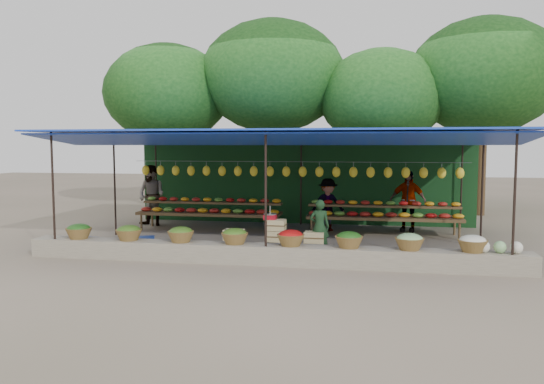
% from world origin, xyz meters
% --- Properties ---
extents(ground, '(60.00, 60.00, 0.00)m').
position_xyz_m(ground, '(0.00, 0.00, 0.00)').
color(ground, '#635B49').
rests_on(ground, ground).
extents(stone_curb, '(10.60, 0.55, 0.40)m').
position_xyz_m(stone_curb, '(0.00, -2.75, 0.20)').
color(stone_curb, '#6E6558').
rests_on(stone_curb, ground).
extents(stall_canopy, '(10.80, 6.60, 2.82)m').
position_xyz_m(stall_canopy, '(-0.00, 0.07, 2.67)').
color(stall_canopy, black).
rests_on(stall_canopy, ground).
extents(produce_baskets, '(8.98, 0.58, 0.34)m').
position_xyz_m(produce_baskets, '(-0.10, -2.75, 0.56)').
color(produce_baskets, brown).
rests_on(produce_baskets, stone_curb).
extents(netting_backdrop, '(10.60, 0.06, 2.50)m').
position_xyz_m(netting_backdrop, '(0.00, 3.15, 1.25)').
color(netting_backdrop, '#17411F').
rests_on(netting_backdrop, ground).
extents(tree_row, '(16.51, 5.50, 7.12)m').
position_xyz_m(tree_row, '(0.50, 6.09, 4.70)').
color(tree_row, '#3D2516').
rests_on(tree_row, ground).
extents(fruit_table_left, '(4.21, 0.95, 0.93)m').
position_xyz_m(fruit_table_left, '(-2.49, 1.35, 0.61)').
color(fruit_table_left, '#4B371E').
rests_on(fruit_table_left, ground).
extents(fruit_table_right, '(4.21, 0.95, 0.93)m').
position_xyz_m(fruit_table_right, '(2.51, 1.35, 0.61)').
color(fruit_table_right, '#4B371E').
rests_on(fruit_table_right, ground).
extents(crate_counter, '(2.36, 0.35, 0.77)m').
position_xyz_m(crate_counter, '(-0.06, -1.53, 0.31)').
color(crate_counter, tan).
rests_on(crate_counter, ground).
extents(weighing_scale, '(0.30, 0.30, 0.32)m').
position_xyz_m(weighing_scale, '(-0.16, -1.53, 0.85)').
color(weighing_scale, '#B40E1E').
rests_on(weighing_scale, crate_counter).
extents(vendor_seated, '(0.47, 0.32, 1.25)m').
position_xyz_m(vendor_seated, '(0.99, -1.49, 0.63)').
color(vendor_seated, '#1A3A1E').
rests_on(vendor_seated, ground).
extents(customer_left, '(1.08, 0.94, 1.88)m').
position_xyz_m(customer_left, '(-4.52, 1.83, 0.94)').
color(customer_left, slate).
rests_on(customer_left, ground).
extents(customer_mid, '(1.11, 0.84, 1.53)m').
position_xyz_m(customer_mid, '(0.92, 1.84, 0.76)').
color(customer_mid, slate).
rests_on(customer_mid, ground).
extents(customer_right, '(1.11, 0.68, 1.77)m').
position_xyz_m(customer_right, '(3.20, 2.12, 0.88)').
color(customer_right, slate).
rests_on(customer_right, ground).
extents(blue_crate_front, '(0.57, 0.50, 0.28)m').
position_xyz_m(blue_crate_front, '(-3.23, -1.65, 0.14)').
color(blue_crate_front, navy).
rests_on(blue_crate_front, ground).
extents(blue_crate_back, '(0.45, 0.33, 0.27)m').
position_xyz_m(blue_crate_back, '(-4.58, -1.92, 0.14)').
color(blue_crate_back, navy).
rests_on(blue_crate_back, ground).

